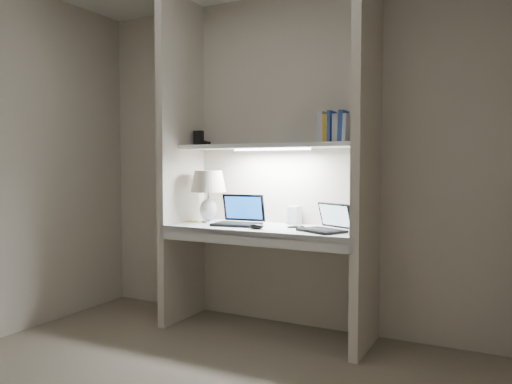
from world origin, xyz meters
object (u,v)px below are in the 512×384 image
Objects in this scene: laptop_main at (239,218)px; speaker at (294,215)px; table_lamp at (208,188)px; book_row at (334,128)px; laptop_netbook at (327,225)px.

speaker is at bearing 24.39° from laptop_main.
table_lamp is 1.79× the size of book_row.
book_row is (-0.02, 0.20, 0.66)m from laptop_netbook.
book_row is (0.96, 0.12, 0.43)m from table_lamp.
speaker is at bearing 16.44° from table_lamp.
table_lamp is 0.36m from laptop_main.
laptop_netbook is 2.72× the size of speaker.
laptop_netbook is 0.44m from speaker.
laptop_main is at bearing -136.51° from speaker.
laptop_main is 0.95m from book_row.
laptop_netbook is (0.70, -0.06, -0.01)m from laptop_main.
table_lamp is 1.01m from laptop_netbook.
laptop_main reaches higher than speaker.
book_row reaches higher than speaker.
laptop_main is 0.70m from laptop_netbook.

